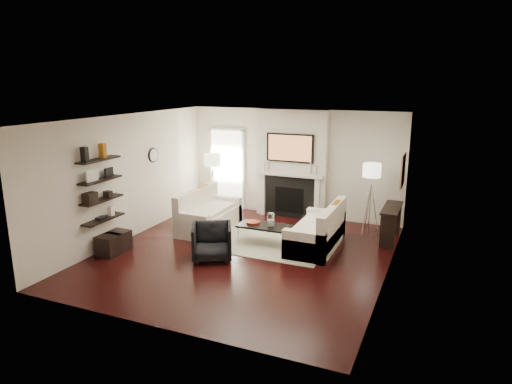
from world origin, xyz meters
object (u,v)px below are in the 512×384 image
at_px(loveseat_right_base, 315,238).
at_px(ottoman_near, 119,241).
at_px(armchair, 212,240).
at_px(lamp_right_shade, 372,170).
at_px(coffee_table, 264,226).
at_px(lamp_left_shade, 212,160).
at_px(loveseat_left_base, 209,220).

distance_m(loveseat_right_base, ottoman_near, 4.05).
bearing_deg(loveseat_right_base, ottoman_near, -154.86).
relative_size(armchair, lamp_right_shade, 1.91).
relative_size(coffee_table, lamp_left_shade, 2.75).
xyz_separation_m(coffee_table, lamp_left_shade, (-1.99, 1.44, 1.05)).
bearing_deg(armchair, lamp_right_shade, 20.24).
bearing_deg(loveseat_right_base, lamp_right_shade, 58.85).
bearing_deg(lamp_right_shade, ottoman_near, -145.31).
relative_size(coffee_table, lamp_right_shade, 2.75).
height_order(armchair, lamp_left_shade, lamp_left_shade).
height_order(coffee_table, ottoman_near, coffee_table).
relative_size(loveseat_left_base, loveseat_right_base, 1.00).
relative_size(coffee_table, ottoman_near, 2.75).
bearing_deg(coffee_table, loveseat_right_base, 12.38).
bearing_deg(ottoman_near, armchair, 9.56).
relative_size(loveseat_right_base, armchair, 2.35).
relative_size(loveseat_left_base, lamp_left_shade, 4.50).
bearing_deg(lamp_left_shade, lamp_right_shade, 2.96).
height_order(loveseat_left_base, loveseat_right_base, same).
bearing_deg(coffee_table, loveseat_left_base, 164.64).
distance_m(coffee_table, ottoman_near, 3.01).
distance_m(loveseat_left_base, lamp_left_shade, 1.66).
bearing_deg(lamp_left_shade, armchair, -62.13).
distance_m(loveseat_left_base, coffee_table, 1.62).
distance_m(lamp_left_shade, ottoman_near, 3.24).
xyz_separation_m(coffee_table, ottoman_near, (-2.61, -1.49, -0.20)).
xyz_separation_m(coffee_table, lamp_right_shade, (1.91, 1.64, 1.05)).
distance_m(loveseat_right_base, coffee_table, 1.10).
relative_size(lamp_left_shade, ottoman_near, 1.00).
relative_size(lamp_left_shade, lamp_right_shade, 1.00).
bearing_deg(coffee_table, armchair, -118.23).
xyz_separation_m(lamp_right_shade, ottoman_near, (-4.52, -3.13, -1.25)).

